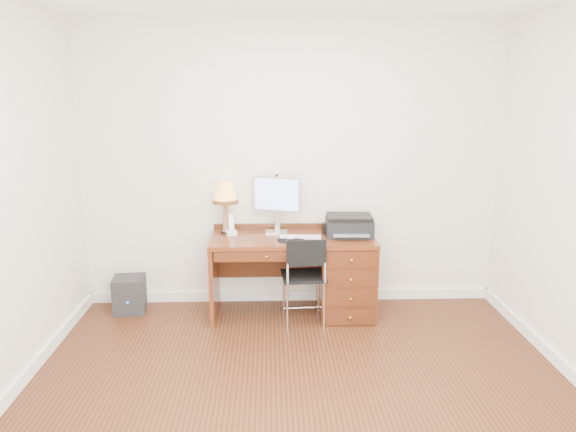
{
  "coord_description": "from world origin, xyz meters",
  "views": [
    {
      "loc": [
        -0.21,
        -3.58,
        2.09
      ],
      "look_at": [
        -0.05,
        1.2,
        0.99
      ],
      "focal_mm": 35.0,
      "sensor_mm": 36.0,
      "label": 1
    }
  ],
  "objects_px": {
    "monitor": "(276,197)",
    "printer": "(349,225)",
    "phone": "(231,229)",
    "desk": "(327,271)",
    "equipment_box": "(130,294)",
    "chair": "(304,271)",
    "leg_lamp": "(225,196)"
  },
  "relations": [
    {
      "from": "desk",
      "to": "printer",
      "type": "relative_size",
      "value": 3.43
    },
    {
      "from": "monitor",
      "to": "printer",
      "type": "relative_size",
      "value": 1.21
    },
    {
      "from": "phone",
      "to": "leg_lamp",
      "type": "bearing_deg",
      "value": 115.23
    },
    {
      "from": "monitor",
      "to": "equipment_box",
      "type": "distance_m",
      "value": 1.67
    },
    {
      "from": "equipment_box",
      "to": "leg_lamp",
      "type": "bearing_deg",
      "value": -2.86
    },
    {
      "from": "monitor",
      "to": "printer",
      "type": "xyz_separation_m",
      "value": [
        0.68,
        -0.14,
        -0.24
      ]
    },
    {
      "from": "printer",
      "to": "equipment_box",
      "type": "relative_size",
      "value": 1.3
    },
    {
      "from": "printer",
      "to": "leg_lamp",
      "type": "distance_m",
      "value": 1.18
    },
    {
      "from": "printer",
      "to": "phone",
      "type": "distance_m",
      "value": 1.1
    },
    {
      "from": "phone",
      "to": "desk",
      "type": "bearing_deg",
      "value": -24.99
    },
    {
      "from": "chair",
      "to": "leg_lamp",
      "type": "bearing_deg",
      "value": 147.6
    },
    {
      "from": "monitor",
      "to": "equipment_box",
      "type": "bearing_deg",
      "value": -157.95
    },
    {
      "from": "desk",
      "to": "phone",
      "type": "relative_size",
      "value": 7.74
    },
    {
      "from": "desk",
      "to": "monitor",
      "type": "distance_m",
      "value": 0.84
    },
    {
      "from": "desk",
      "to": "equipment_box",
      "type": "relative_size",
      "value": 4.44
    },
    {
      "from": "monitor",
      "to": "equipment_box",
      "type": "height_order",
      "value": "monitor"
    },
    {
      "from": "desk",
      "to": "phone",
      "type": "height_order",
      "value": "phone"
    },
    {
      "from": "leg_lamp",
      "to": "printer",
      "type": "bearing_deg",
      "value": -5.49
    },
    {
      "from": "desk",
      "to": "equipment_box",
      "type": "bearing_deg",
      "value": 177.06
    },
    {
      "from": "printer",
      "to": "chair",
      "type": "bearing_deg",
      "value": -144.96
    },
    {
      "from": "printer",
      "to": "monitor",
      "type": "bearing_deg",
      "value": 170.29
    },
    {
      "from": "chair",
      "to": "monitor",
      "type": "bearing_deg",
      "value": 116.08
    },
    {
      "from": "equipment_box",
      "to": "monitor",
      "type": "bearing_deg",
      "value": -2.74
    },
    {
      "from": "desk",
      "to": "printer",
      "type": "height_order",
      "value": "printer"
    },
    {
      "from": "monitor",
      "to": "chair",
      "type": "bearing_deg",
      "value": -41.79
    },
    {
      "from": "printer",
      "to": "phone",
      "type": "xyz_separation_m",
      "value": [
        -1.1,
        0.06,
        -0.04
      ]
    },
    {
      "from": "monitor",
      "to": "phone",
      "type": "bearing_deg",
      "value": -150.17
    },
    {
      "from": "monitor",
      "to": "printer",
      "type": "height_order",
      "value": "monitor"
    },
    {
      "from": "printer",
      "to": "chair",
      "type": "relative_size",
      "value": 0.54
    },
    {
      "from": "leg_lamp",
      "to": "phone",
      "type": "height_order",
      "value": "leg_lamp"
    },
    {
      "from": "chair",
      "to": "desk",
      "type": "bearing_deg",
      "value": 42.82
    },
    {
      "from": "printer",
      "to": "equipment_box",
      "type": "height_order",
      "value": "printer"
    }
  ]
}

